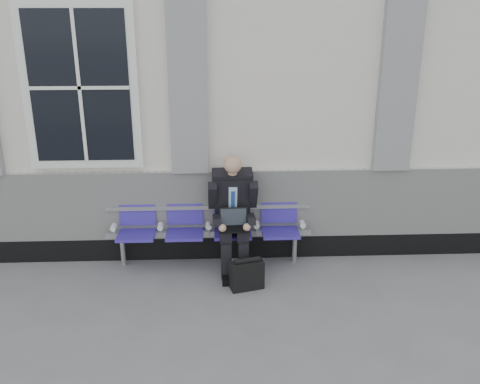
{
  "coord_description": "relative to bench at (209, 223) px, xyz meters",
  "views": [
    {
      "loc": [
        1.94,
        -4.89,
        3.23
      ],
      "look_at": [
        2.19,
        0.9,
        1.12
      ],
      "focal_mm": 40.0,
      "sensor_mm": 36.0,
      "label": 1
    }
  ],
  "objects": [
    {
      "name": "ground",
      "position": [
        -1.81,
        -1.32,
        -0.55
      ],
      "size": [
        70.0,
        70.0,
        0.0
      ],
      "primitive_type": "plane",
      "color": "slate",
      "rests_on": "ground"
    },
    {
      "name": "station_building",
      "position": [
        -1.83,
        2.15,
        1.67
      ],
      "size": [
        14.4,
        4.4,
        4.49
      ],
      "color": "silver",
      "rests_on": "ground"
    },
    {
      "name": "bench",
      "position": [
        0.0,
        0.0,
        0.0
      ],
      "size": [
        2.6,
        0.47,
        0.91
      ],
      "color": "#9EA0A3",
      "rests_on": "ground"
    },
    {
      "name": "businessman",
      "position": [
        0.3,
        -0.14,
        0.24
      ],
      "size": [
        0.61,
        0.82,
        1.48
      ],
      "color": "black",
      "rests_on": "ground"
    },
    {
      "name": "briefcase",
      "position": [
        0.45,
        -0.68,
        -0.37
      ],
      "size": [
        0.42,
        0.26,
        0.4
      ],
      "color": "black",
      "rests_on": "ground"
    }
  ]
}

